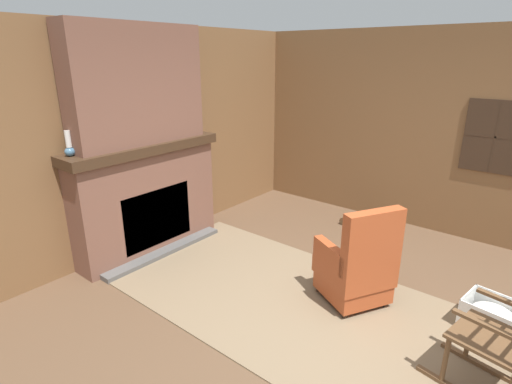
{
  "coord_description": "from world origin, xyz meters",
  "views": [
    {
      "loc": [
        1.27,
        -2.68,
        2.31
      ],
      "look_at": [
        -1.31,
        0.48,
        0.9
      ],
      "focal_mm": 28.0,
      "sensor_mm": 36.0,
      "label": 1
    }
  ],
  "objects_px": {
    "armchair": "(357,268)",
    "oil_lamp_vase": "(69,147)",
    "laundry_basket": "(492,317)",
    "decorative_plate_on_mantel": "(133,131)",
    "rocking_chair": "(500,344)",
    "firewood_stack": "(356,221)",
    "storage_case": "(158,133)"
  },
  "relations": [
    {
      "from": "oil_lamp_vase",
      "to": "decorative_plate_on_mantel",
      "type": "bearing_deg",
      "value": 91.49
    },
    {
      "from": "laundry_basket",
      "to": "decorative_plate_on_mantel",
      "type": "height_order",
      "value": "decorative_plate_on_mantel"
    },
    {
      "from": "oil_lamp_vase",
      "to": "rocking_chair",
      "type": "bearing_deg",
      "value": 14.25
    },
    {
      "from": "firewood_stack",
      "to": "laundry_basket",
      "type": "xyz_separation_m",
      "value": [
        1.97,
        -1.41,
        0.09
      ]
    },
    {
      "from": "armchair",
      "to": "storage_case",
      "type": "bearing_deg",
      "value": 35.31
    },
    {
      "from": "laundry_basket",
      "to": "decorative_plate_on_mantel",
      "type": "distance_m",
      "value": 4.04
    },
    {
      "from": "laundry_basket",
      "to": "storage_case",
      "type": "bearing_deg",
      "value": -170.04
    },
    {
      "from": "rocking_chair",
      "to": "oil_lamp_vase",
      "type": "height_order",
      "value": "oil_lamp_vase"
    },
    {
      "from": "armchair",
      "to": "firewood_stack",
      "type": "bearing_deg",
      "value": -35.63
    },
    {
      "from": "laundry_basket",
      "to": "rocking_chair",
      "type": "bearing_deg",
      "value": -80.26
    },
    {
      "from": "armchair",
      "to": "storage_case",
      "type": "height_order",
      "value": "storage_case"
    },
    {
      "from": "laundry_basket",
      "to": "decorative_plate_on_mantel",
      "type": "bearing_deg",
      "value": -165.34
    },
    {
      "from": "rocking_chair",
      "to": "armchair",
      "type": "bearing_deg",
      "value": -7.24
    },
    {
      "from": "firewood_stack",
      "to": "armchair",
      "type": "bearing_deg",
      "value": -64.57
    },
    {
      "from": "firewood_stack",
      "to": "decorative_plate_on_mantel",
      "type": "xyz_separation_m",
      "value": [
        -1.72,
        -2.37,
        1.43
      ]
    },
    {
      "from": "armchair",
      "to": "oil_lamp_vase",
      "type": "xyz_separation_m",
      "value": [
        -2.54,
        -1.37,
        1.06
      ]
    },
    {
      "from": "oil_lamp_vase",
      "to": "laundry_basket",
      "type": "bearing_deg",
      "value": 25.29
    },
    {
      "from": "armchair",
      "to": "firewood_stack",
      "type": "distance_m",
      "value": 1.98
    },
    {
      "from": "firewood_stack",
      "to": "decorative_plate_on_mantel",
      "type": "relative_size",
      "value": 1.22
    },
    {
      "from": "rocking_chair",
      "to": "firewood_stack",
      "type": "height_order",
      "value": "rocking_chair"
    },
    {
      "from": "rocking_chair",
      "to": "storage_case",
      "type": "distance_m",
      "value": 3.93
    },
    {
      "from": "laundry_basket",
      "to": "firewood_stack",
      "type": "bearing_deg",
      "value": 144.4
    },
    {
      "from": "armchair",
      "to": "laundry_basket",
      "type": "relative_size",
      "value": 2.04
    },
    {
      "from": "armchair",
      "to": "laundry_basket",
      "type": "bearing_deg",
      "value": -133.31
    },
    {
      "from": "rocking_chair",
      "to": "firewood_stack",
      "type": "bearing_deg",
      "value": -35.36
    },
    {
      "from": "decorative_plate_on_mantel",
      "to": "rocking_chair",
      "type": "bearing_deg",
      "value": 2.95
    },
    {
      "from": "armchair",
      "to": "laundry_basket",
      "type": "distance_m",
      "value": 1.21
    },
    {
      "from": "rocking_chair",
      "to": "laundry_basket",
      "type": "xyz_separation_m",
      "value": [
        -0.13,
        0.77,
        -0.28
      ]
    },
    {
      "from": "rocking_chair",
      "to": "laundry_basket",
      "type": "distance_m",
      "value": 0.83
    },
    {
      "from": "armchair",
      "to": "oil_lamp_vase",
      "type": "height_order",
      "value": "oil_lamp_vase"
    },
    {
      "from": "firewood_stack",
      "to": "laundry_basket",
      "type": "distance_m",
      "value": 2.42
    },
    {
      "from": "armchair",
      "to": "decorative_plate_on_mantel",
      "type": "bearing_deg",
      "value": 42.21
    }
  ]
}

